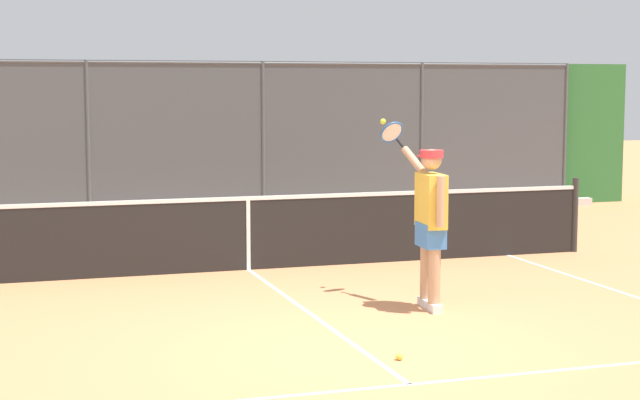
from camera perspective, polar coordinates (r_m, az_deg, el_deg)
ground_plane at (r=9.42m, az=2.25°, el=-8.29°), size 60.00×60.00×0.00m
court_line_markings at (r=8.18m, az=5.63°, el=-10.59°), size 7.59×9.88×0.01m
fence_backdrop at (r=18.92m, az=-8.22°, el=3.31°), size 18.53×1.37×2.82m
tennis_net at (r=13.34m, az=-4.01°, el=-1.79°), size 9.75×0.09×1.07m
tennis_player at (r=10.98m, az=6.12°, el=-0.84°), size 0.40×1.43×2.01m
tennis_ball_near_baseline at (r=9.08m, az=4.42°, el=-8.65°), size 0.07×0.07×0.07m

